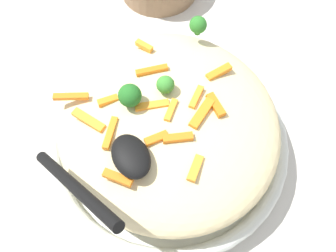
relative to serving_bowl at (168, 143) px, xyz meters
The scene contains 23 objects.
ground_plane 0.02m from the serving_bowl, ahead, with size 2.40×2.40×0.00m, color beige.
serving_bowl is the anchor object (origin of this frame).
pasta_mound 0.06m from the serving_bowl, ahead, with size 0.29×0.28×0.08m, color beige.
carrot_piece_0 0.12m from the serving_bowl, 102.11° to the left, with size 0.03×0.01×0.01m, color orange.
carrot_piece_1 0.14m from the serving_bowl, 58.84° to the right, with size 0.03×0.01×0.01m, color orange.
carrot_piece_2 0.11m from the serving_bowl, 64.45° to the left, with size 0.03×0.01×0.01m, color orange.
carrot_piece_3 0.11m from the serving_bowl, 12.58° to the right, with size 0.03×0.01×0.01m, color orange.
carrot_piece_4 0.14m from the serving_bowl, behind, with size 0.02×0.01×0.01m, color orange.
carrot_piece_5 0.12m from the serving_bowl, 93.79° to the right, with size 0.04×0.01×0.01m, color orange.
carrot_piece_6 0.11m from the serving_bowl, 47.49° to the left, with size 0.04×0.01×0.01m, color orange.
carrot_piece_7 0.12m from the serving_bowl, 125.04° to the right, with size 0.02×0.01×0.01m, color orange.
carrot_piece_8 0.11m from the serving_bowl, behind, with size 0.04×0.01×0.01m, color orange.
carrot_piece_9 0.10m from the serving_bowl, 118.62° to the right, with size 0.04×0.01×0.01m, color orange.
carrot_piece_10 0.10m from the serving_bowl, ahead, with size 0.03×0.01×0.01m, color orange.
carrot_piece_11 0.11m from the serving_bowl, 44.14° to the right, with size 0.03×0.01×0.01m, color orange.
carrot_piece_12 0.15m from the serving_bowl, 125.20° to the right, with size 0.04×0.01×0.01m, color orange.
carrot_piece_13 0.11m from the serving_bowl, 81.77° to the left, with size 0.03×0.01×0.01m, color orange.
carrot_piece_14 0.12m from the serving_bowl, ahead, with size 0.03×0.01×0.01m, color orange.
carrot_piece_15 0.13m from the serving_bowl, 107.47° to the right, with size 0.04×0.01×0.01m, color orange.
broccoli_floret_0 0.12m from the serving_bowl, 122.65° to the right, with size 0.03×0.03×0.03m.
broccoli_floret_1 0.11m from the serving_bowl, 160.85° to the left, with size 0.02×0.02×0.02m.
broccoli_floret_2 0.16m from the serving_bowl, 134.59° to the left, with size 0.02×0.02×0.03m.
serving_spoon 0.16m from the serving_bowl, 61.28° to the right, with size 0.14×0.11×0.09m.
Camera 1 is at (0.22, -0.11, 0.52)m, focal length 42.96 mm.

